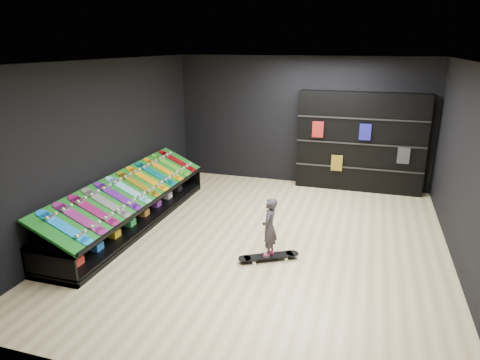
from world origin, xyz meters
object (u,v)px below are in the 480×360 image
(display_rack, at_px, (133,211))
(back_shelving, at_px, (360,142))
(child, at_px, (269,239))
(floor_skateboard, at_px, (269,258))

(display_rack, bearing_deg, back_shelving, 40.11)
(child, bearing_deg, floor_skateboard, 180.00)
(display_rack, relative_size, back_shelving, 1.60)
(floor_skateboard, distance_m, child, 0.33)
(child, bearing_deg, display_rack, -101.70)
(display_rack, xyz_separation_m, child, (2.78, -0.66, 0.13))
(display_rack, height_order, back_shelving, back_shelving)
(display_rack, bearing_deg, child, -13.24)
(back_shelving, xyz_separation_m, child, (-1.16, -3.98, -0.75))
(back_shelving, distance_m, child, 4.21)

